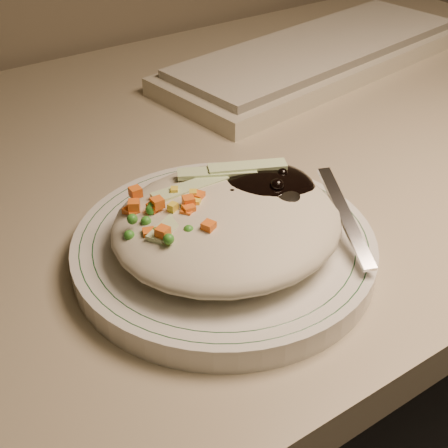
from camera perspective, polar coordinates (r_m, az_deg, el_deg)
desk at (r=0.80m, az=-3.41°, el=-6.27°), size 1.40×0.70×0.74m
plate at (r=0.53m, az=-0.00°, el=-2.30°), size 0.25×0.25×0.02m
plate_rim at (r=0.52m, az=0.00°, el=-1.43°), size 0.24×0.24×0.00m
meal at (r=0.51m, az=0.45°, el=0.63°), size 0.21×0.19×0.05m
keyboard at (r=0.92m, az=8.70°, el=15.00°), size 0.51×0.24×0.03m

